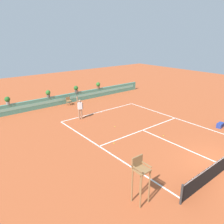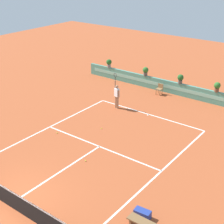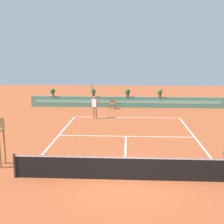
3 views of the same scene
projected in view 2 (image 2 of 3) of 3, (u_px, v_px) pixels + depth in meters
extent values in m
plane|color=#A84C28|center=(95.00, 149.00, 19.40)|extent=(60.00, 60.00, 0.00)
cube|color=white|center=(149.00, 114.00, 23.66)|extent=(8.22, 0.10, 0.01)
cube|color=white|center=(99.00, 146.00, 19.69)|extent=(8.22, 0.10, 0.01)
cube|color=white|center=(60.00, 172.00, 17.37)|extent=(0.10, 6.40, 0.01)
cube|color=white|center=(45.00, 129.00, 21.61)|extent=(0.10, 11.89, 0.01)
cube|color=white|center=(157.00, 175.00, 17.11)|extent=(0.10, 11.89, 0.01)
cube|color=white|center=(148.00, 115.00, 23.59)|extent=(0.10, 0.20, 0.01)
cube|color=black|center=(7.00, 197.00, 14.85)|extent=(8.82, 0.02, 0.95)
cube|color=white|center=(6.00, 188.00, 14.67)|extent=(8.82, 0.03, 0.06)
cube|color=#4C8E7A|center=(179.00, 89.00, 26.72)|extent=(18.00, 0.20, 1.00)
cube|color=#7ABCA8|center=(179.00, 89.00, 26.62)|extent=(17.10, 0.01, 0.28)
cylinder|color=olive|center=(156.00, 92.00, 26.95)|extent=(0.05, 0.05, 0.45)
cylinder|color=olive|center=(160.00, 93.00, 26.76)|extent=(0.05, 0.05, 0.45)
cylinder|color=olive|center=(158.00, 91.00, 27.20)|extent=(0.05, 0.05, 0.45)
cylinder|color=olive|center=(162.00, 92.00, 27.01)|extent=(0.05, 0.05, 0.45)
cube|color=olive|center=(159.00, 89.00, 26.88)|extent=(0.44, 0.44, 0.04)
cube|color=olive|center=(161.00, 86.00, 26.94)|extent=(0.44, 0.04, 0.36)
cube|color=brown|center=(133.00, 222.00, 13.81)|extent=(0.08, 0.40, 0.45)
cube|color=brown|center=(146.00, 224.00, 13.35)|extent=(1.60, 0.44, 0.06)
cube|color=navy|center=(142.00, 214.00, 14.29)|extent=(0.73, 0.42, 0.36)
cylinder|color=#9E7051|center=(118.00, 103.00, 24.43)|extent=(0.14, 0.14, 0.90)
cylinder|color=#9E7051|center=(116.00, 102.00, 24.58)|extent=(0.14, 0.14, 0.90)
cube|color=white|center=(117.00, 92.00, 24.19)|extent=(0.41, 0.32, 0.60)
sphere|color=#9E7051|center=(117.00, 87.00, 24.01)|extent=(0.22, 0.22, 0.22)
cylinder|color=#9E7051|center=(115.00, 84.00, 24.11)|extent=(0.09, 0.09, 0.55)
cylinder|color=black|center=(115.00, 79.00, 23.93)|extent=(0.04, 0.04, 0.24)
torus|color=#262626|center=(115.00, 75.00, 23.82)|extent=(0.31, 0.12, 0.31)
cylinder|color=#9E7051|center=(119.00, 94.00, 24.05)|extent=(0.09, 0.09, 0.50)
sphere|color=#CCE033|center=(101.00, 128.00, 21.67)|extent=(0.07, 0.07, 0.07)
sphere|color=#CCE033|center=(86.00, 161.00, 18.26)|extent=(0.07, 0.07, 0.07)
sphere|color=#CCE033|center=(57.00, 133.00, 21.13)|extent=(0.07, 0.07, 0.07)
cylinder|color=#514C47|center=(180.00, 82.00, 26.43)|extent=(0.32, 0.32, 0.28)
sphere|color=#235B23|center=(181.00, 77.00, 26.29)|extent=(0.48, 0.48, 0.48)
cylinder|color=gray|center=(109.00, 66.00, 30.26)|extent=(0.32, 0.32, 0.28)
sphere|color=#235B23|center=(109.00, 62.00, 30.12)|extent=(0.48, 0.48, 0.48)
cylinder|color=#514C47|center=(145.00, 74.00, 28.17)|extent=(0.32, 0.32, 0.28)
sphere|color=#2D6B28|center=(146.00, 70.00, 28.03)|extent=(0.48, 0.48, 0.48)
cylinder|color=brown|center=(217.00, 90.00, 24.82)|extent=(0.32, 0.32, 0.28)
sphere|color=#2D6B28|center=(217.00, 85.00, 24.68)|extent=(0.48, 0.48, 0.48)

